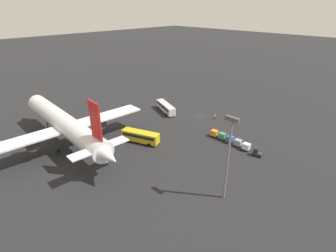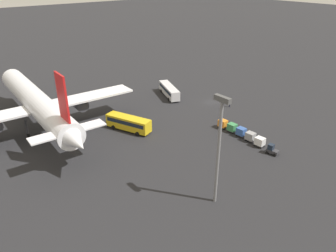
{
  "view_description": "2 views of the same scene",
  "coord_description": "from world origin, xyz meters",
  "views": [
    {
      "loc": [
        -53.73,
        69.87,
        36.83
      ],
      "look_at": [
        -5.03,
        21.3,
        4.54
      ],
      "focal_mm": 28.0,
      "sensor_mm": 36.0,
      "label": 1
    },
    {
      "loc": [
        -60.03,
        64.06,
        34.49
      ],
      "look_at": [
        -9.3,
        23.24,
        3.02
      ],
      "focal_mm": 35.0,
      "sensor_mm": 36.0,
      "label": 2
    }
  ],
  "objects": [
    {
      "name": "airplane",
      "position": [
        12.37,
        43.95,
        6.9
      ],
      "size": [
        52.8,
        45.34,
        18.35
      ],
      "rotation": [
        0.0,
        0.0,
        -0.04
      ],
      "color": "silver",
      "rests_on": "ground"
    },
    {
      "name": "baggage_tug",
      "position": [
        -28.02,
        10.95,
        0.94
      ],
      "size": [
        2.6,
        2.03,
        2.1
      ],
      "rotation": [
        0.0,
        0.0,
        0.19
      ],
      "color": "#333338",
      "rests_on": "ground"
    },
    {
      "name": "ground_plane",
      "position": [
        0.0,
        0.0,
        0.0
      ],
      "size": [
        600.0,
        600.0,
        0.0
      ],
      "primitive_type": "plane",
      "color": "#232326"
    },
    {
      "name": "cargo_cart_white",
      "position": [
        -24.54,
        10.36,
        1.19
      ],
      "size": [
        2.1,
        1.81,
        2.06
      ],
      "rotation": [
        0.0,
        0.0,
        0.07
      ],
      "color": "#38383D",
      "rests_on": "ground"
    },
    {
      "name": "cargo_cart_grey",
      "position": [
        -21.77,
        10.01,
        1.19
      ],
      "size": [
        2.1,
        1.81,
        2.06
      ],
      "rotation": [
        0.0,
        0.0,
        0.07
      ],
      "color": "#38383D",
      "rests_on": "ground"
    },
    {
      "name": "shuttle_bus_far",
      "position": [
        -0.36,
        27.92,
        2.0
      ],
      "size": [
        11.42,
        6.73,
        3.34
      ],
      "rotation": [
        0.0,
        0.0,
        0.38
      ],
      "color": "gold",
      "rests_on": "ground"
    },
    {
      "name": "light_pole",
      "position": [
        -31.3,
        31.1,
        11.16
      ],
      "size": [
        2.8,
        0.7,
        18.3
      ],
      "color": "slate",
      "rests_on": "ground"
    },
    {
      "name": "cargo_cart_blue",
      "position": [
        -19.0,
        9.79,
        1.19
      ],
      "size": [
        2.1,
        1.81,
        2.06
      ],
      "rotation": [
        0.0,
        0.0,
        0.07
      ],
      "color": "#38383D",
      "rests_on": "ground"
    },
    {
      "name": "cargo_cart_green",
      "position": [
        -16.22,
        9.72,
        1.19
      ],
      "size": [
        2.1,
        1.81,
        2.06
      ],
      "rotation": [
        0.0,
        0.0,
        0.07
      ],
      "color": "#38383D",
      "rests_on": "ground"
    },
    {
      "name": "shuttle_bus_near",
      "position": [
        11.34,
        6.17,
        1.9
      ],
      "size": [
        12.24,
        6.8,
        3.16
      ],
      "rotation": [
        0.0,
        0.0,
        -0.37
      ],
      "color": "silver",
      "rests_on": "ground"
    },
    {
      "name": "cargo_cart_orange",
      "position": [
        -13.45,
        9.85,
        1.19
      ],
      "size": [
        2.1,
        1.81,
        2.06
      ],
      "rotation": [
        0.0,
        0.0,
        0.07
      ],
      "color": "#38383D",
      "rests_on": "ground"
    },
    {
      "name": "worker_person",
      "position": [
        -5.64,
        -1.41,
        0.87
      ],
      "size": [
        0.38,
        0.38,
        1.74
      ],
      "color": "#1E1E2D",
      "rests_on": "ground"
    }
  ]
}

